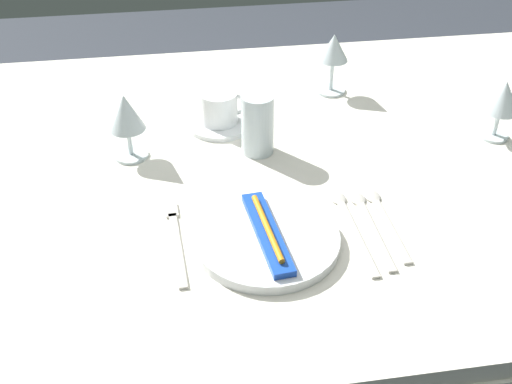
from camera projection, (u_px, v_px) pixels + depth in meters
dining_table at (240, 193)px, 1.28m from camera, size 1.80×1.11×0.74m
dinner_plate at (267, 240)px, 1.02m from camera, size 0.24×0.24×0.02m
toothbrush_package at (267, 232)px, 1.01m from camera, size 0.06×0.21×0.02m
fork_outer at (176, 238)px, 1.03m from camera, size 0.03×0.22×0.00m
spoon_soup at (349, 221)px, 1.06m from camera, size 0.03×0.23×0.01m
spoon_dessert at (368, 219)px, 1.07m from camera, size 0.03×0.21×0.01m
spoon_tea at (382, 215)px, 1.08m from camera, size 0.03×0.20×0.01m
saucer_left at (220, 124)px, 1.33m from camera, size 0.14×0.14×0.01m
coffee_cup_left at (220, 107)px, 1.31m from camera, size 0.10×0.08×0.07m
wine_glass_centre at (503, 99)px, 1.25m from camera, size 0.08×0.08×0.13m
wine_glass_left at (333, 52)px, 1.41m from camera, size 0.07×0.07×0.14m
wine_glass_right at (126, 116)px, 1.18m from camera, size 0.07×0.07×0.14m
drink_tumbler at (258, 127)px, 1.22m from camera, size 0.07×0.07×0.12m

